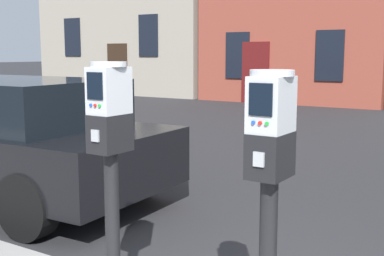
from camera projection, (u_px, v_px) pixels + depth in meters
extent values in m
cylinder|color=black|center=(112.00, 230.00, 3.12)|extent=(0.09, 0.09, 0.99)
cube|color=black|center=(110.00, 133.00, 3.03)|extent=(0.18, 0.24, 0.23)
cube|color=#A5A8AD|center=(95.00, 136.00, 2.92)|extent=(0.06, 0.01, 0.07)
cube|color=#B7BABF|center=(109.00, 91.00, 2.99)|extent=(0.18, 0.23, 0.28)
cube|color=black|center=(95.00, 86.00, 2.89)|extent=(0.12, 0.01, 0.16)
cylinder|color=blue|center=(91.00, 105.00, 2.92)|extent=(0.02, 0.01, 0.02)
cylinder|color=red|center=(95.00, 105.00, 2.90)|extent=(0.02, 0.01, 0.02)
cylinder|color=green|center=(99.00, 106.00, 2.88)|extent=(0.02, 0.01, 0.02)
cylinder|color=#B7BABF|center=(108.00, 64.00, 2.97)|extent=(0.22, 0.22, 0.03)
cube|color=black|center=(270.00, 155.00, 2.48)|extent=(0.18, 0.24, 0.22)
cube|color=#A5A8AD|center=(259.00, 159.00, 2.38)|extent=(0.06, 0.01, 0.07)
cube|color=#B7BABF|center=(271.00, 104.00, 2.44)|extent=(0.18, 0.23, 0.27)
cube|color=black|center=(261.00, 100.00, 2.34)|extent=(0.12, 0.01, 0.15)
cylinder|color=blue|center=(253.00, 122.00, 2.38)|extent=(0.02, 0.01, 0.02)
cylinder|color=red|center=(260.00, 123.00, 2.36)|extent=(0.02, 0.01, 0.02)
cylinder|color=green|center=(267.00, 124.00, 2.34)|extent=(0.02, 0.01, 0.02)
cylinder|color=#B7BABF|center=(272.00, 73.00, 2.42)|extent=(0.22, 0.22, 0.03)
cube|color=black|center=(3.00, 102.00, 5.86)|extent=(2.61, 1.73, 0.52)
cylinder|color=black|center=(27.00, 206.00, 4.65)|extent=(0.65, 0.24, 0.64)
cylinder|color=black|center=(134.00, 171.00, 6.05)|extent=(0.65, 0.24, 0.64)
cube|color=black|center=(72.00, 37.00, 21.71)|extent=(0.90, 0.06, 1.60)
cube|color=black|center=(148.00, 35.00, 19.55)|extent=(0.90, 0.06, 1.60)
cube|color=black|center=(117.00, 70.00, 20.59)|extent=(1.00, 0.07, 2.10)
cube|color=black|center=(237.00, 55.00, 17.61)|extent=(0.90, 0.06, 1.60)
cube|color=black|center=(330.00, 56.00, 15.89)|extent=(0.90, 0.06, 1.60)
cube|color=#591414|center=(255.00, 73.00, 17.32)|extent=(1.00, 0.07, 2.10)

